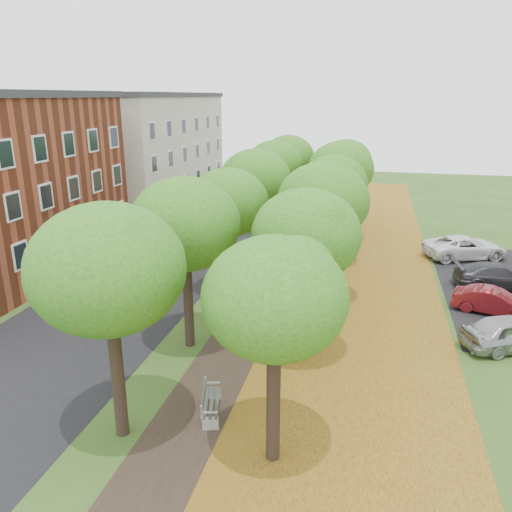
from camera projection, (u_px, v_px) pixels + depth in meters
The scene contains 11 objects.
ground at pixel (189, 444), 15.20m from camera, with size 120.00×120.00×0.00m, color #2D4C19.
street_asphalt at pixel (161, 268), 30.73m from camera, with size 8.00×70.00×0.01m, color black.
footpath at pixel (280, 277), 29.09m from camera, with size 3.20×70.00×0.01m, color black.
leaf_verge at pixel (368, 284), 27.99m from camera, with size 7.50×70.00×0.01m, color #A2751E.
tree_row_west at pixel (243, 190), 28.02m from camera, with size 4.27×34.27×6.91m.
tree_row_east at pixel (329, 193), 26.97m from camera, with size 4.27×34.27×6.91m.
building_cream at pixel (142, 149), 47.89m from camera, with size 10.30×20.30×10.40m.
bench at pixel (210, 402), 16.48m from camera, with size 0.98×1.93×0.88m.
car_red at pixel (494, 302), 24.11m from camera, with size 1.30×3.73×1.23m, color maroon.
car_grey at pixel (498, 276), 27.36m from camera, with size 1.89×4.65×1.35m, color #2D2E32.
car_white at pixel (465, 247), 32.38m from camera, with size 2.41×5.24×1.46m, color white.
Camera 1 is at (4.91, -11.90, 10.11)m, focal length 35.00 mm.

